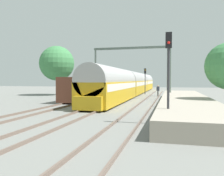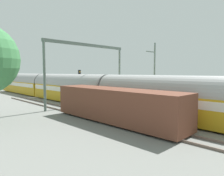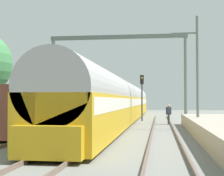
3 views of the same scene
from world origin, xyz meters
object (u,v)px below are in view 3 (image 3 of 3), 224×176
object	(u,v)px
person_crossing	(169,112)
railway_signal_far	(142,91)
passenger_train	(123,101)
catenary_gantry	(118,60)
freight_car	(43,110)

from	to	relation	value
person_crossing	railway_signal_far	world-z (taller)	railway_signal_far
passenger_train	person_crossing	world-z (taller)	passenger_train
railway_signal_far	catenary_gantry	distance (m)	5.56
passenger_train	railway_signal_far	size ratio (longest dim) A/B	10.72
freight_car	catenary_gantry	size ratio (longest dim) A/B	1.07
passenger_train	catenary_gantry	bearing A→B (deg)	-90.00
passenger_train	railway_signal_far	world-z (taller)	railway_signal_far
freight_car	catenary_gantry	world-z (taller)	catenary_gantry
freight_car	railway_signal_far	bearing A→B (deg)	66.19
passenger_train	freight_car	world-z (taller)	passenger_train
passenger_train	railway_signal_far	bearing A→B (deg)	-0.25
person_crossing	catenary_gantry	world-z (taller)	catenary_gantry
freight_car	person_crossing	xyz separation A→B (m)	(8.33, 8.44, -0.44)
passenger_train	catenary_gantry	size ratio (longest dim) A/B	4.03
catenary_gantry	person_crossing	bearing A→B (deg)	-2.91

